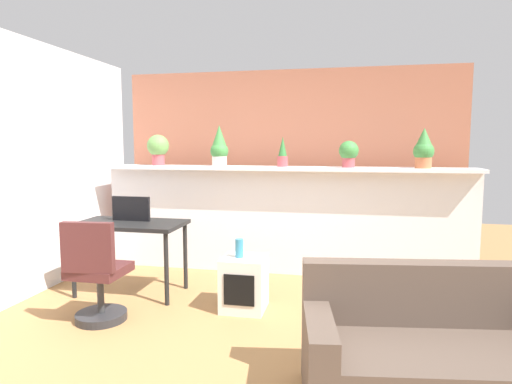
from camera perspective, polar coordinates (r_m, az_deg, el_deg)
name	(u,v)px	position (r m, az deg, el deg)	size (l,w,h in m)	color
ground_plane	(244,347)	(3.52, -1.63, -19.74)	(12.00, 12.00, 0.00)	#9E7042
divider_wall	(282,222)	(5.21, 3.45, -3.92)	(4.37, 0.16, 1.24)	silver
plant_shelf	(282,168)	(5.09, 3.43, 3.12)	(4.37, 0.40, 0.04)	silver
brick_wall_behind	(289,167)	(5.73, 4.36, 3.32)	(4.37, 0.10, 2.50)	#AD664C
side_wall_left	(0,171)	(4.71, -30.63, 2.45)	(0.12, 4.40, 2.60)	silver
potted_plant_0	(158,148)	(5.57, -12.77, 5.71)	(0.27, 0.27, 0.38)	#B7474C
potted_plant_1	(219,147)	(5.21, -4.85, 5.94)	(0.22, 0.22, 0.49)	silver
potted_plant_2	(283,153)	(5.10, 3.53, 5.12)	(0.13, 0.13, 0.35)	#B7474C
potted_plant_3	(349,153)	(5.01, 12.11, 5.09)	(0.22, 0.22, 0.30)	#B7474C
potted_plant_4	(424,149)	(5.07, 21.22, 5.35)	(0.22, 0.22, 0.44)	#C66B42
desk	(130,230)	(4.65, -16.25, -4.85)	(1.10, 0.60, 0.75)	black
tv_monitor	(131,209)	(4.70, -16.13, -2.11)	(0.41, 0.04, 0.26)	black
office_chair	(97,279)	(4.04, -20.23, -10.73)	(0.46, 0.46, 0.91)	#262628
side_cube_shelf	(244,283)	(4.13, -1.59, -11.94)	(0.40, 0.41, 0.50)	silver
vase_on_shelf	(239,248)	(4.05, -2.21, -7.40)	(0.08, 0.08, 0.17)	teal
couch	(437,359)	(2.93, 22.75, -19.68)	(1.65, 0.98, 0.80)	brown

